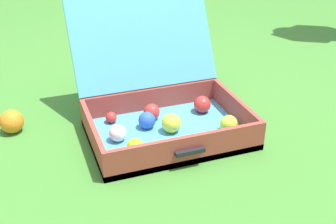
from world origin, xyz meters
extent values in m
plane|color=#3D7A2D|center=(0.00, 0.00, 0.00)|extent=(16.00, 16.00, 0.00)
cube|color=#4799C6|center=(-0.03, 0.01, 0.01)|extent=(0.62, 0.43, 0.03)
cube|color=#9E3D33|center=(-0.33, 0.01, 0.06)|extent=(0.02, 0.43, 0.12)
cube|color=#9E3D33|center=(0.27, 0.01, 0.06)|extent=(0.02, 0.43, 0.12)
cube|color=#9E3D33|center=(-0.03, -0.20, 0.06)|extent=(0.58, 0.02, 0.12)
cube|color=#9E3D33|center=(-0.03, 0.22, 0.06)|extent=(0.58, 0.02, 0.12)
cube|color=#4799C6|center=(-0.03, 0.33, 0.31)|extent=(0.62, 0.23, 0.39)
cube|color=black|center=(-0.03, -0.22, 0.07)|extent=(0.11, 0.02, 0.02)
sphere|color=blue|center=(-0.10, 0.06, 0.06)|extent=(0.07, 0.07, 0.07)
sphere|color=#CCDB38|center=(0.20, -0.08, 0.06)|extent=(0.07, 0.07, 0.07)
sphere|color=red|center=(0.16, 0.11, 0.06)|extent=(0.07, 0.07, 0.07)
sphere|color=red|center=(-0.06, 0.12, 0.06)|extent=(0.07, 0.07, 0.07)
sphere|color=red|center=(-0.05, -0.16, 0.05)|extent=(0.04, 0.04, 0.04)
sphere|color=#CCDB38|center=(-0.02, 0.00, 0.06)|extent=(0.08, 0.08, 0.08)
sphere|color=red|center=(-0.22, 0.15, 0.05)|extent=(0.05, 0.05, 0.05)
sphere|color=white|center=(-0.23, 0.01, 0.06)|extent=(0.07, 0.07, 0.07)
sphere|color=yellow|center=(-0.19, -0.11, 0.06)|extent=(0.06, 0.06, 0.06)
sphere|color=orange|center=(-0.61, 0.26, 0.05)|extent=(0.10, 0.10, 0.10)
camera|label=1|loc=(-0.54, -1.40, 0.92)|focal=46.82mm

